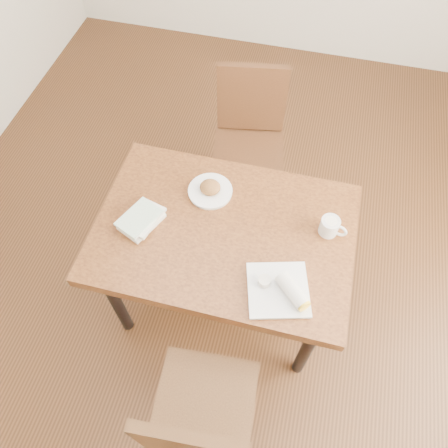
% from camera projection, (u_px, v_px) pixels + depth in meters
% --- Properties ---
extents(ground, '(4.00, 5.00, 0.01)m').
position_uv_depth(ground, '(224.00, 296.00, 2.64)').
color(ground, '#472814').
rests_on(ground, ground).
extents(room_walls, '(4.02, 5.02, 2.80)m').
position_uv_depth(room_walls, '(224.00, 68.00, 1.27)').
color(room_walls, silver).
rests_on(room_walls, ground).
extents(table, '(1.19, 0.83, 0.75)m').
position_uv_depth(table, '(224.00, 239.00, 2.08)').
color(table, brown).
rests_on(table, ground).
extents(chair_near, '(0.45, 0.45, 0.95)m').
position_uv_depth(chair_near, '(200.00, 421.00, 1.75)').
color(chair_near, '#4D3016').
rests_on(chair_near, ground).
extents(chair_far, '(0.49, 0.49, 0.95)m').
position_uv_depth(chair_far, '(250.00, 134.00, 2.62)').
color(chair_far, '#452613').
rests_on(chair_far, ground).
extents(plate_scone, '(0.22, 0.22, 0.07)m').
position_uv_depth(plate_scone, '(210.00, 190.00, 2.11)').
color(plate_scone, white).
rests_on(plate_scone, table).
extents(coffee_mug, '(0.13, 0.09, 0.09)m').
position_uv_depth(coffee_mug, '(330.00, 226.00, 1.97)').
color(coffee_mug, white).
rests_on(coffee_mug, table).
extents(plate_burrito, '(0.31, 0.31, 0.09)m').
position_uv_depth(plate_burrito, '(282.00, 290.00, 1.82)').
color(plate_burrito, white).
rests_on(plate_burrito, table).
extents(book_stack, '(0.20, 0.23, 0.05)m').
position_uv_depth(book_stack, '(142.00, 219.00, 2.01)').
color(book_stack, white).
rests_on(book_stack, table).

